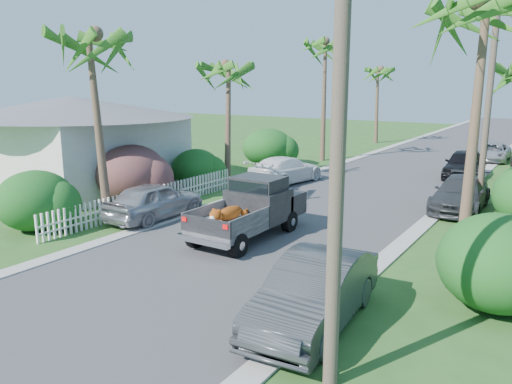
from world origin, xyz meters
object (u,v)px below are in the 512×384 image
Objects in this scene: palm_l_a at (92,36)px; parked_car_rd at (493,152)px; parked_car_rf at (464,165)px; palm_l_b at (227,66)px; utility_pole_a at (339,126)px; parked_car_ln at (155,201)px; parked_car_rn at (315,292)px; palm_l_c at (326,42)px; parked_car_lf at (286,170)px; utility_pole_b at (489,100)px; pickup_truck at (254,207)px; house_left at (74,145)px; palm_l_d at (379,69)px; palm_r_a at (486,2)px; parked_car_rm at (461,194)px.

parked_car_rd is at bearing 67.85° from palm_l_a.
parked_car_rf is 0.63× the size of palm_l_b.
utility_pole_a is (1.59, -30.09, 4.00)m from parked_car_rd.
parked_car_ln is at bearing -111.61° from parked_car_rd.
utility_pole_a is (11.80, -5.00, -2.33)m from palm_l_a.
utility_pole_a is at bearing -61.14° from parked_car_rn.
utility_pole_a is (11.60, -24.00, -3.31)m from palm_l_c.
parked_car_rf is 10.22m from parked_car_lf.
palm_l_b is at bearing -94.57° from palm_l_c.
parked_car_lf is (-8.16, -14.53, 0.12)m from parked_car_rd.
utility_pole_b reaches higher than parked_car_rd.
pickup_truck is 9.78m from utility_pole_a.
palm_l_b reaches higher than parked_car_rd.
palm_l_c reaches higher than house_left.
palm_l_a is 0.89× the size of palm_l_c.
parked_car_rn is 0.52× the size of house_left.
parked_car_rf is 12.09m from palm_l_c.
parked_car_lf is 18.77m from utility_pole_a.
palm_l_d reaches higher than parked_car_rd.
utility_pole_a and utility_pole_b have the same top height.
palm_r_a is at bearing -172.00° from parked_car_ln.
palm_l_c is at bearing 127.55° from palm_r_a.
palm_r_a is 0.97× the size of utility_pole_b.
palm_r_a is (12.80, -28.00, 0.98)m from palm_l_d.
parked_car_lf is at bearing -77.64° from palm_l_c.
house_left is at bearing 44.00° from parked_car_lf.
palm_l_b is 0.82× the size of house_left.
palm_l_a is at bearing 86.47° from parked_car_lf.
house_left is (-8.85, -6.56, 1.41)m from parked_car_lf.
parked_car_rn is 16.11m from parked_car_lf.
utility_pole_a is at bearing -64.20° from palm_l_c.
house_left is at bearing -145.00° from parked_car_rf.
palm_l_d is at bearing -86.87° from parked_car_ln.
parked_car_rf is at bearing 75.27° from pickup_truck.
parked_car_rd is 0.48× the size of utility_pole_b.
parked_car_rm is at bearing -83.64° from parked_car_rf.
palm_l_d is at bearing 101.70° from pickup_truck.
palm_r_a reaches higher than pickup_truck.
house_left is (-6.20, -5.00, -4.03)m from palm_l_b.
palm_l_a reaches higher than house_left.
palm_r_a is (1.35, -6.48, 6.73)m from parked_car_rm.
parked_car_lf is 6.24m from palm_l_b.
pickup_truck is at bearing 129.54° from parked_car_rn.
palm_l_b is 0.82× the size of utility_pole_b.
palm_l_d is at bearing 108.58° from utility_pole_a.
parked_car_rm is at bearing 2.34° from palm_l_b.
parked_car_ln is at bearing -121.79° from parked_car_rf.
palm_r_a reaches higher than parked_car_lf.
pickup_truck is 0.56× the size of palm_l_c.
parked_car_rd is 15.69m from utility_pole_b.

